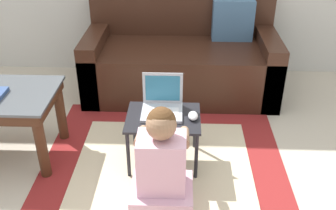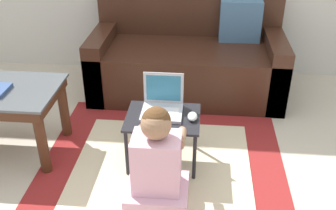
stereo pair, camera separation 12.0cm
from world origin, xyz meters
name	(u,v)px [view 1 (the left image)]	position (x,y,z in m)	size (l,w,h in m)	color
ground_plane	(171,173)	(0.00, 0.00, 0.00)	(16.00, 16.00, 0.00)	beige
area_rug	(162,183)	(-0.06, -0.10, 0.00)	(1.66, 1.98, 0.01)	maroon
couch	(182,59)	(0.06, 1.24, 0.30)	(1.67, 0.84, 0.85)	#381E14
laptop_desk	(163,123)	(-0.06, 0.13, 0.32)	(0.48, 0.39, 0.37)	black
laptop	(162,107)	(-0.07, 0.19, 0.41)	(0.27, 0.24, 0.24)	#B7BCC6
computer_mouse	(193,116)	(0.14, 0.11, 0.39)	(0.06, 0.10, 0.04)	silver
person_seated	(162,171)	(-0.05, -0.33, 0.29)	(0.36, 0.44, 0.69)	#E5B2CC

